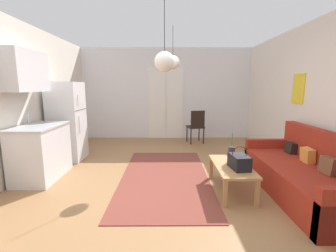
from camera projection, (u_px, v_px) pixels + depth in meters
The scene contains 12 objects.
ground_plane at pixel (166, 195), 3.44m from camera, with size 5.50×7.87×0.10m, color #996D44.
wall_back at pixel (166, 94), 6.84m from camera, with size 5.10×0.13×2.64m.
area_rug at pixel (165, 176), 3.99m from camera, with size 1.46×2.85×0.01m, color brown.
couch at pixel (307, 176), 3.28m from camera, with size 0.87×2.16×0.92m.
coffee_table at pixel (232, 168), 3.41m from camera, with size 0.50×1.02×0.40m.
bamboo_vase at pixel (231, 155), 3.49m from camera, with size 0.10×0.10×0.46m.
handbag at pixel (239, 162), 3.23m from camera, with size 0.26×0.36×0.32m.
refrigerator at pixel (67, 122), 4.82m from camera, with size 0.62×0.65×1.63m.
kitchen_counter at pixel (37, 132), 3.82m from camera, with size 0.62×1.03×2.10m.
accent_chair at pixel (196, 125), 6.24m from camera, with size 0.50×0.48×0.91m.
pendant_lamp_near at pixel (165, 62), 2.78m from camera, with size 0.24×0.24×0.92m.
pendant_lamp_far at pixel (173, 62), 4.32m from camera, with size 0.25×0.25×0.78m.
Camera 1 is at (0.01, -3.21, 1.54)m, focal length 24.72 mm.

